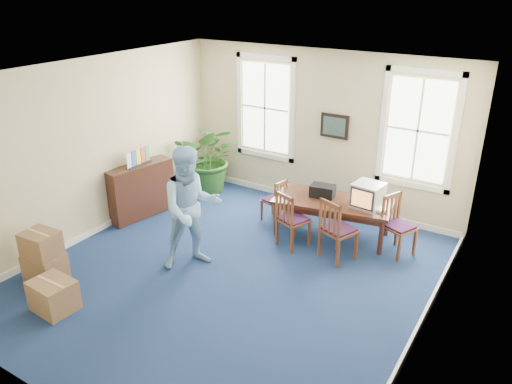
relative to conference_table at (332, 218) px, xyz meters
The scene contains 25 objects.
floor 2.27m from the conference_table, 111.81° to the right, with size 6.50×6.50×0.00m, color navy.
ceiling 3.62m from the conference_table, 111.81° to the right, with size 6.50×6.50×0.00m, color white.
wall_back 1.90m from the conference_table, 125.35° to the left, with size 6.50×6.50×0.00m, color #CCBC8F.
wall_front 5.53m from the conference_table, 98.87° to the right, with size 6.50×6.50×0.00m, color #CCBC8F.
wall_left 4.53m from the conference_table, 151.53° to the right, with size 6.50×6.50×0.00m, color #CCBC8F.
wall_right 3.25m from the conference_table, 43.78° to the right, with size 6.50×6.50×0.00m, color #CCBC8F.
baseboard_back 1.44m from the conference_table, 126.05° to the left, with size 6.00×0.04×0.12m, color white.
baseboard_left 4.34m from the conference_table, 151.34° to the right, with size 0.04×6.50×0.12m, color white.
baseboard_right 3.00m from the conference_table, 44.17° to the right, with size 0.04×6.50×0.12m, color white.
window_left 2.87m from the conference_table, 151.61° to the left, with size 1.40×0.12×2.20m, color white, non-canonical shape.
window_right 2.20m from the conference_table, 47.16° to the left, with size 1.40×0.12×2.20m, color white, non-canonical shape.
wall_picture 1.87m from the conference_table, 115.34° to the left, with size 0.58×0.06×0.48m, color black, non-canonical shape.
conference_table is the anchor object (origin of this frame).
crt_tv 0.85m from the conference_table, ahead, with size 0.48×0.53×0.44m, color #B7B7BC, non-canonical shape.
game_console 0.98m from the conference_table, ahead, with size 0.14×0.18×0.04m, color white.
equipment_bag 0.53m from the conference_table, 168.69° to the left, with size 0.44×0.28×0.22m, color black.
chair_near_left 0.85m from the conference_table, 120.96° to the right, with size 0.47×0.47×1.05m, color brown, non-canonical shape.
chair_near_right 0.86m from the conference_table, 59.04° to the right, with size 0.50×0.50×1.12m, color brown, non-canonical shape.
chair_end_left 1.24m from the conference_table, behind, with size 0.39×0.39×0.86m, color brown, non-canonical shape.
chair_end_right 1.25m from the conference_table, ahead, with size 0.47×0.47×1.05m, color brown, non-canonical shape.
man 2.73m from the conference_table, 125.58° to the right, with size 1.01×0.78×2.06m, color #8CBDEA.
credenza 3.79m from the conference_table, 161.06° to the right, with size 0.39×1.37×1.07m, color #402014.
brochure_rack 3.87m from the conference_table, 160.97° to the right, with size 0.14×0.77×0.34m, color #99999E, non-canonical shape.
potted_plant 3.23m from the conference_table, behind, with size 1.42×1.24×1.58m, color #25551C.
cardboard_boxes 4.74m from the conference_table, 129.64° to the right, with size 1.54×1.54×0.88m, color #966B47, non-canonical shape.
Camera 1 is at (3.99, -5.66, 4.44)m, focal length 35.00 mm.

